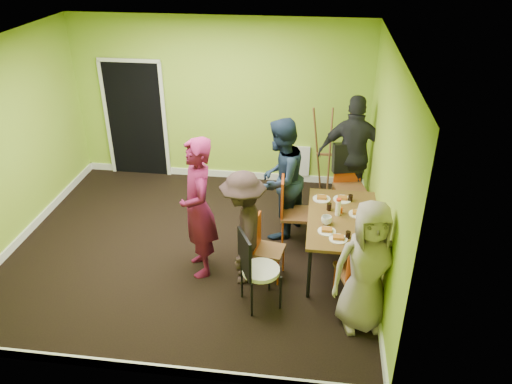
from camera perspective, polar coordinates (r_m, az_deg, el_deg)
ground at (r=7.18m, az=-7.23°, el=-6.27°), size 5.00×5.00×0.00m
room_walls at (r=6.71m, az=-7.85°, el=0.89°), size 5.04×4.54×2.82m
dining_table at (r=6.48m, az=9.91°, el=-3.35°), size 0.90×1.50×0.75m
chair_left_far at (r=6.91m, az=3.99°, el=-1.77°), size 0.46×0.46×1.06m
chair_left_near at (r=6.34m, az=0.91°, el=-5.97°), size 0.41×0.40×0.86m
chair_back_end at (r=7.69m, az=10.55°, el=2.96°), size 0.57×0.64×1.14m
chair_front_end at (r=5.90m, az=11.71°, el=-8.60°), size 0.53×0.53×1.02m
chair_bentwood at (r=5.83m, az=-0.10°, el=-8.49°), size 0.54×0.53×1.02m
easel at (r=8.17m, az=8.40°, el=4.44°), size 0.63×0.59×1.56m
plate_near_left at (r=6.83m, az=7.51°, el=-0.78°), size 0.24×0.24×0.01m
plate_near_right at (r=6.14m, az=8.09°, el=-4.46°), size 0.22×0.22×0.01m
plate_far_back at (r=6.86m, az=9.84°, el=-0.84°), size 0.25×0.25×0.01m
plate_far_front at (r=6.02m, az=9.38°, el=-5.32°), size 0.22×0.22×0.01m
plate_wall_back at (r=6.56m, az=11.53°, el=-2.47°), size 0.23×0.23×0.01m
plate_wall_front at (r=6.34m, az=12.51°, el=-3.76°), size 0.24×0.24×0.01m
thermos at (r=6.45m, az=9.36°, el=-1.81°), size 0.06×0.06×0.21m
blue_bottle at (r=6.14m, az=12.26°, el=-3.82°), size 0.07×0.07×0.20m
orange_bottle at (r=6.53m, az=9.71°, el=-2.08°), size 0.04×0.04×0.08m
glass_mid at (r=6.57m, az=8.35°, el=-1.67°), size 0.06×0.06×0.10m
glass_back at (r=6.83m, az=10.73°, el=-0.68°), size 0.06×0.06×0.09m
glass_front at (r=6.05m, az=10.47°, el=-4.82°), size 0.06×0.06×0.09m
cup_a at (r=6.27m, az=8.06°, el=-3.21°), size 0.13×0.13×0.11m
cup_b at (r=6.44m, az=12.10°, el=-2.81°), size 0.09×0.09×0.08m
person_standing at (r=6.25m, az=-6.62°, el=-1.86°), size 0.68×0.80×1.86m
person_left_far at (r=7.00m, az=2.78°, el=1.46°), size 0.95×1.05×1.77m
person_left_near at (r=6.14m, az=-1.45°, el=-4.18°), size 0.65×1.03×1.51m
person_back_end at (r=7.77m, az=11.13°, el=4.18°), size 1.12×0.53×1.87m
person_front_end at (r=5.56m, az=12.61°, el=-8.42°), size 0.86×0.64×1.59m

